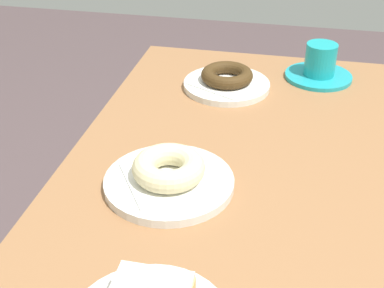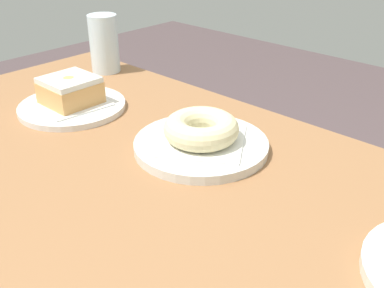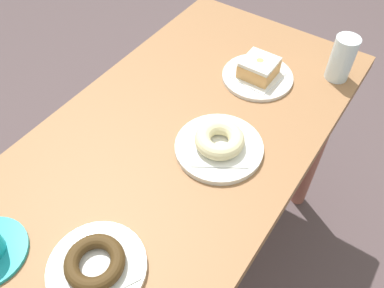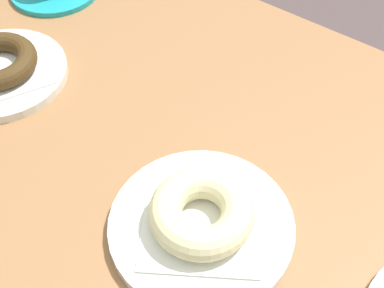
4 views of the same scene
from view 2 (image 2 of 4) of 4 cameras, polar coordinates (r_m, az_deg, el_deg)
The scene contains 8 objects.
table at distance 0.72m, azimuth -4.33°, elevation -11.54°, with size 1.19×0.63×0.73m.
plate_glazed_square at distance 0.91m, azimuth -14.80°, elevation 4.58°, with size 0.20×0.20×0.01m, color silver.
napkin_glazed_square at distance 0.90m, azimuth -14.86°, elevation 5.00°, with size 0.12×0.12×0.00m, color white.
donut_glazed_square at distance 0.89m, azimuth -15.06°, elevation 6.56°, with size 0.09×0.09×0.05m.
plate_sugar_ring at distance 0.73m, azimuth 1.14°, elevation -0.14°, with size 0.22×0.22×0.01m, color silver.
napkin_sugar_ring at distance 0.73m, azimuth 1.15°, elevation 0.49°, with size 0.13×0.13×0.00m, color white.
donut_sugar_ring at distance 0.72m, azimuth 1.16°, elevation 1.96°, with size 0.12×0.12×0.04m, color beige.
water_glass at distance 1.09m, azimuth -10.99°, elevation 12.28°, with size 0.07×0.07×0.13m, color silver.
Camera 2 is at (-0.42, 0.37, 1.09)m, focal length 42.44 mm.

